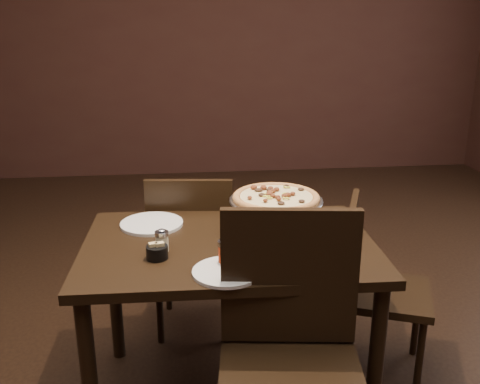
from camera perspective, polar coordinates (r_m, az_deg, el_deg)
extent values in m
cube|color=black|center=(2.61, -0.89, -19.59)|extent=(6.00, 7.00, 0.02)
cube|color=black|center=(5.57, -4.59, 16.11)|extent=(6.00, 0.02, 2.80)
cube|color=black|center=(2.16, -1.17, -5.81)|extent=(1.18, 0.81, 0.04)
cylinder|color=black|center=(2.10, -15.73, -18.97)|extent=(0.06, 0.06, 0.69)
cylinder|color=black|center=(2.16, 14.26, -17.60)|extent=(0.06, 0.06, 0.69)
cylinder|color=black|center=(2.65, -13.22, -10.39)|extent=(0.06, 0.06, 0.69)
cylinder|color=black|center=(2.70, 9.73, -9.58)|extent=(0.06, 0.06, 0.69)
cylinder|color=#B2B2B9|center=(2.30, 3.80, -3.72)|extent=(0.14, 0.14, 0.01)
cylinder|color=#B2B2B9|center=(2.28, 3.83, -2.38)|extent=(0.03, 0.03, 0.11)
cylinder|color=#B2B2B9|center=(2.26, 3.86, -1.04)|extent=(0.10, 0.10, 0.01)
cylinder|color=gray|center=(2.26, 3.86, -0.90)|extent=(0.39, 0.39, 0.01)
torus|color=gray|center=(2.26, 3.86, -0.88)|extent=(0.40, 0.40, 0.01)
cylinder|color=#A86232|center=(2.26, 3.87, -0.69)|extent=(0.36, 0.36, 0.01)
torus|color=#A86232|center=(2.26, 3.87, -0.60)|extent=(0.37, 0.37, 0.03)
cylinder|color=tan|center=(2.26, 3.87, -0.48)|extent=(0.31, 0.31, 0.01)
cylinder|color=beige|center=(2.08, -8.31, -5.44)|extent=(0.05, 0.05, 0.07)
cylinder|color=#B2B2B9|center=(2.07, -8.36, -4.40)|extent=(0.05, 0.05, 0.02)
ellipsoid|color=#B2B2B9|center=(2.06, -8.38, -4.06)|extent=(0.03, 0.03, 0.01)
cylinder|color=maroon|center=(1.95, -1.50, -6.76)|extent=(0.06, 0.06, 0.08)
cylinder|color=#B2B2B9|center=(1.93, -1.51, -5.51)|extent=(0.06, 0.06, 0.02)
ellipsoid|color=#B2B2B9|center=(1.93, -1.51, -5.10)|extent=(0.03, 0.03, 0.01)
cylinder|color=black|center=(2.03, -8.83, -6.36)|extent=(0.08, 0.08, 0.05)
cube|color=tan|center=(2.03, -9.23, -6.08)|extent=(0.04, 0.03, 0.05)
cube|color=tan|center=(2.02, -8.53, -6.06)|extent=(0.04, 0.03, 0.05)
cube|color=white|center=(1.97, 8.27, -7.61)|extent=(0.17, 0.17, 0.02)
cylinder|color=white|center=(2.35, -9.40, -3.36)|extent=(0.27, 0.27, 0.01)
cylinder|color=white|center=(1.90, -1.43, -8.51)|extent=(0.24, 0.24, 0.01)
cone|color=#B2B2B9|center=(2.07, 4.85, -2.63)|extent=(0.12, 0.12, 0.00)
cylinder|color=black|center=(2.07, 4.86, -2.56)|extent=(0.04, 0.11, 0.02)
cube|color=black|center=(2.81, -4.93, -6.58)|extent=(0.45, 0.45, 0.04)
cube|color=black|center=(2.54, -5.41, -3.33)|extent=(0.41, 0.07, 0.43)
cylinder|color=black|center=(3.04, -1.42, -9.05)|extent=(0.04, 0.04, 0.40)
cylinder|color=black|center=(3.07, -7.69, -8.97)|extent=(0.04, 0.04, 0.40)
cylinder|color=black|center=(2.75, -1.58, -12.19)|extent=(0.04, 0.04, 0.40)
cylinder|color=black|center=(2.78, -8.57, -12.07)|extent=(0.04, 0.04, 0.40)
cube|color=black|center=(1.84, 5.30, -8.98)|extent=(0.47, 0.09, 0.49)
cube|color=black|center=(2.56, 15.39, -10.44)|extent=(0.50, 0.50, 0.04)
cube|color=black|center=(2.46, 11.78, -5.42)|extent=(0.16, 0.37, 0.40)
cylinder|color=black|center=(2.54, 18.62, -16.42)|extent=(0.03, 0.03, 0.37)
cylinder|color=black|center=(2.80, 18.30, -12.88)|extent=(0.03, 0.03, 0.37)
cylinder|color=black|center=(2.53, 11.32, -15.91)|extent=(0.03, 0.03, 0.37)
cylinder|color=black|center=(2.79, 11.79, -12.41)|extent=(0.03, 0.03, 0.37)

